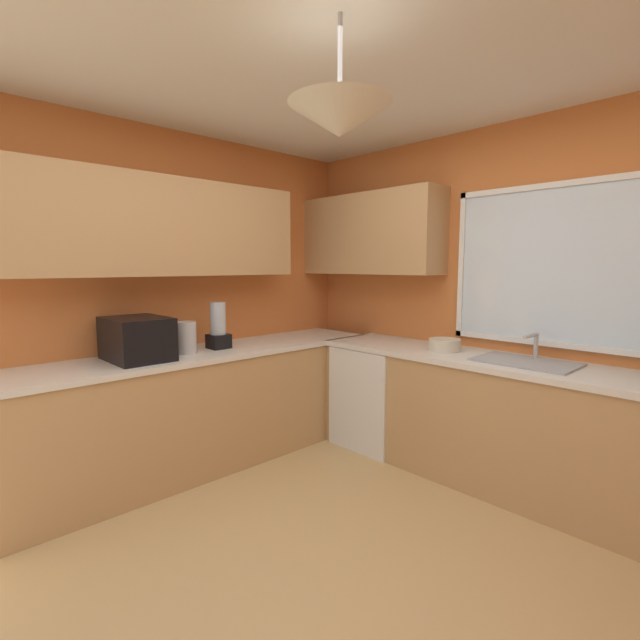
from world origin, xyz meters
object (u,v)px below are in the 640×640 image
(dishwasher, at_px, (379,395))
(kettle, at_px, (186,338))
(sink_assembly, at_px, (526,361))
(bowl, at_px, (445,345))
(microwave, at_px, (137,339))
(blender_appliance, at_px, (218,328))

(dishwasher, height_order, kettle, kettle)
(sink_assembly, relative_size, bowl, 2.65)
(microwave, bearing_deg, kettle, 86.75)
(sink_assembly, height_order, blender_appliance, blender_appliance)
(kettle, distance_m, bowl, 1.92)
(sink_assembly, xyz_separation_m, bowl, (-0.60, -0.01, 0.03))
(microwave, bearing_deg, bowl, 55.09)
(dishwasher, height_order, microwave, microwave)
(microwave, xyz_separation_m, blender_appliance, (0.00, 0.63, 0.02))
(kettle, height_order, sink_assembly, kettle)
(microwave, distance_m, bowl, 2.21)
(dishwasher, relative_size, bowl, 3.61)
(microwave, relative_size, sink_assembly, 0.77)
(sink_assembly, xyz_separation_m, blender_appliance, (-1.87, -1.19, 0.15))
(kettle, distance_m, sink_assembly, 2.36)
(dishwasher, height_order, sink_assembly, sink_assembly)
(kettle, bearing_deg, microwave, -93.25)
(microwave, height_order, blender_appliance, blender_appliance)
(bowl, bearing_deg, kettle, -130.45)
(sink_assembly, height_order, bowl, sink_assembly)
(blender_appliance, bearing_deg, bowl, 43.06)
(dishwasher, relative_size, kettle, 3.60)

